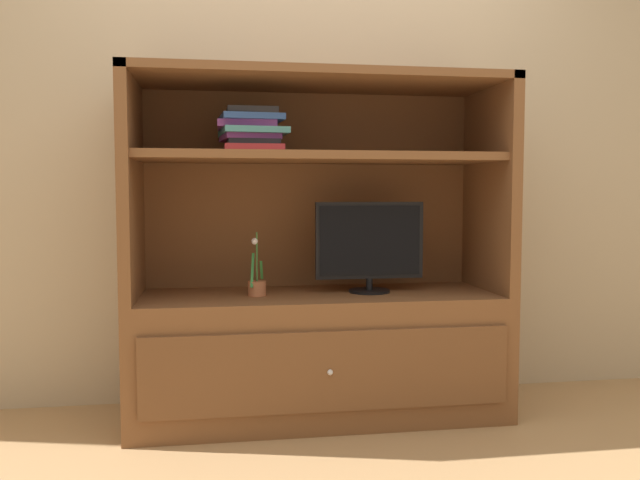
% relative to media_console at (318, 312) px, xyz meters
% --- Properties ---
extents(ground_plane, '(8.00, 8.00, 0.00)m').
position_rel_media_console_xyz_m(ground_plane, '(0.00, -0.41, -0.48)').
color(ground_plane, tan).
extents(painted_rear_wall, '(6.00, 0.10, 2.80)m').
position_rel_media_console_xyz_m(painted_rear_wall, '(0.00, 0.34, 0.92)').
color(painted_rear_wall, tan).
rests_on(painted_rear_wall, ground_plane).
extents(media_console, '(1.70, 0.62, 1.55)m').
position_rel_media_console_xyz_m(media_console, '(0.00, 0.00, 0.00)').
color(media_console, brown).
rests_on(media_console, ground_plane).
extents(tv_monitor, '(0.51, 0.19, 0.42)m').
position_rel_media_console_xyz_m(tv_monitor, '(0.24, -0.01, 0.31)').
color(tv_monitor, black).
rests_on(tv_monitor, media_console).
extents(potted_plant, '(0.08, 0.10, 0.29)m').
position_rel_media_console_xyz_m(potted_plant, '(-0.28, -0.04, 0.14)').
color(potted_plant, '#B26642').
rests_on(potted_plant, media_console).
extents(magazine_stack, '(0.31, 0.36, 0.19)m').
position_rel_media_console_xyz_m(magazine_stack, '(-0.30, -0.00, 0.82)').
color(magazine_stack, red).
rests_on(magazine_stack, media_console).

